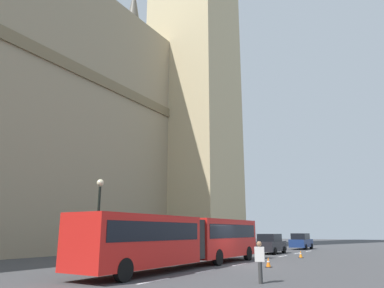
% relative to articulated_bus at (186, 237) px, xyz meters
% --- Properties ---
extents(ground_plane, '(160.00, 160.00, 0.00)m').
position_rel_articulated_bus_xyz_m(ground_plane, '(2.90, -1.99, -1.75)').
color(ground_plane, '#424244').
extents(lane_centre_marking, '(34.40, 0.16, 0.01)m').
position_rel_articulated_bus_xyz_m(lane_centre_marking, '(5.75, -1.99, -1.74)').
color(lane_centre_marking, silver).
rests_on(lane_centre_marking, ground_plane).
extents(articulated_bus, '(16.64, 2.54, 2.90)m').
position_rel_articulated_bus_xyz_m(articulated_bus, '(0.00, 0.00, 0.00)').
color(articulated_bus, red).
rests_on(articulated_bus, ground_plane).
extents(sedan_lead, '(4.40, 1.86, 1.85)m').
position_rel_articulated_bus_xyz_m(sedan_lead, '(15.41, 0.03, -0.83)').
color(sedan_lead, black).
rests_on(sedan_lead, ground_plane).
extents(sedan_trailing, '(4.40, 1.86, 1.85)m').
position_rel_articulated_bus_xyz_m(sedan_trailing, '(25.74, -0.22, -0.83)').
color(sedan_trailing, navy).
rests_on(sedan_trailing, ground_plane).
extents(traffic_cone_west, '(0.36, 0.36, 0.58)m').
position_rel_articulated_bus_xyz_m(traffic_cone_west, '(2.63, -4.21, -1.46)').
color(traffic_cone_west, black).
rests_on(traffic_cone_west, ground_plane).
extents(traffic_cone_middle, '(0.36, 0.36, 0.58)m').
position_rel_articulated_bus_xyz_m(traffic_cone_middle, '(11.46, -3.83, -1.46)').
color(traffic_cone_middle, black).
rests_on(traffic_cone_middle, ground_plane).
extents(street_lamp, '(0.44, 0.44, 5.27)m').
position_rel_articulated_bus_xyz_m(street_lamp, '(-2.94, 4.51, 1.31)').
color(street_lamp, black).
rests_on(street_lamp, ground_plane).
extents(pedestrian_near_cones, '(0.35, 0.45, 1.69)m').
position_rel_articulated_bus_xyz_m(pedestrian_near_cones, '(-4.00, -6.20, -0.83)').
color(pedestrian_near_cones, '#333333').
rests_on(pedestrian_near_cones, ground_plane).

